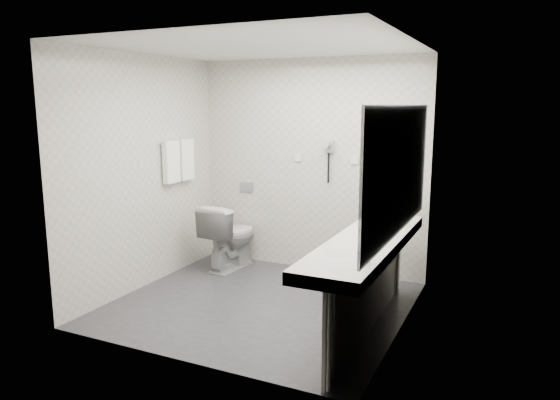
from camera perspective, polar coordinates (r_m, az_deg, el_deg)
The scene contains 30 objects.
floor at distance 5.32m, azimuth -2.19°, elevation -11.33°, with size 2.80×2.80×0.00m, color #2C2C31.
ceiling at distance 4.97m, azimuth -2.40°, elevation 16.52°, with size 2.80×2.80×0.00m, color silver.
wall_back at distance 6.16m, azimuth 3.30°, elevation 3.71°, with size 2.80×2.80×0.00m, color beige.
wall_front at distance 3.90m, azimuth -11.13°, elevation -0.46°, with size 2.80×2.80×0.00m, color beige.
wall_left at distance 5.77m, azimuth -14.74°, elevation 2.91°, with size 2.60×2.60×0.00m, color beige.
wall_right at distance 4.53m, azimuth 13.63°, elevation 0.94°, with size 2.60×2.60×0.00m, color beige.
vanity_counter at distance 4.50m, azimuth 9.42°, elevation -4.84°, with size 0.55×2.20×0.10m, color silver.
vanity_panel at distance 4.62m, azimuth 9.56°, elevation -9.97°, with size 0.03×2.15×0.75m, color gray.
vanity_post_near at distance 3.69m, azimuth 5.47°, elevation -15.28°, with size 0.06×0.06×0.75m, color silver.
vanity_post_far at distance 5.57m, azimuth 12.79°, elevation -6.49°, with size 0.06×0.06×0.75m, color silver.
mirror at distance 4.31m, azimuth 13.01°, elevation 3.18°, with size 0.02×2.20×1.05m, color #B2BCC6.
basin_near at distance 3.89m, azimuth 6.79°, elevation -6.69°, with size 0.40×0.31×0.05m, color silver.
basin_far at distance 5.10m, azimuth 11.44°, elevation -2.67°, with size 0.40×0.31×0.05m, color silver.
faucet_near at distance 3.81m, azimuth 9.61°, elevation -5.72°, with size 0.04×0.04×0.15m, color silver.
faucet_far at distance 5.04m, azimuth 13.63°, elevation -1.87°, with size 0.04×0.04×0.15m, color silver.
soap_bottle_a at distance 4.44m, azimuth 10.38°, elevation -3.73°, with size 0.04×0.04×0.10m, color beige.
soap_bottle_b at distance 4.49m, azimuth 11.06°, elevation -3.62°, with size 0.08×0.08×0.10m, color beige.
glass_left at distance 4.63m, azimuth 12.26°, elevation -3.20°, with size 0.05×0.05×0.10m, color silver.
toilet at distance 6.33m, azimuth -5.50°, elevation -3.96°, with size 0.45×0.79×0.80m, color silver.
flush_plate at distance 6.55m, azimuth -3.69°, elevation 1.46°, with size 0.18×0.02×0.12m, color #B2B5BA.
pedal_bin at distance 5.86m, azimuth 4.25°, elevation -8.02°, with size 0.17×0.17×0.24m, color #B2B5BA.
bin_lid at distance 5.82m, azimuth 4.27°, elevation -6.83°, with size 0.17×0.17×0.01m, color #B2B5BA.
towel_rail at distance 6.14m, azimuth -11.22°, elevation 6.31°, with size 0.02×0.02×0.62m, color silver.
towel_near at distance 6.04m, azimuth -11.85°, elevation 4.12°, with size 0.07×0.24×0.48m, color white.
towel_far at distance 6.26m, azimuth -10.31°, elevation 4.40°, with size 0.07×0.24×0.48m, color white.
dryer_cradle at distance 6.02m, azimuth 5.43°, elevation 5.91°, with size 0.10×0.04×0.14m, color #9B9BA0.
dryer_barrel at distance 5.96m, azimuth 5.21°, elevation 6.15°, with size 0.08×0.08×0.14m, color #9B9BA0.
dryer_cord at distance 6.03m, azimuth 5.35°, elevation 3.53°, with size 0.02×0.02×0.35m, color black.
switch_plate_a at distance 6.20m, azimuth 1.98°, elevation 4.69°, with size 0.09×0.02×0.09m, color silver.
switch_plate_b at distance 5.96m, azimuth 8.19°, elevation 4.35°, with size 0.09×0.02×0.09m, color silver.
Camera 1 is at (2.28, -4.38, 1.98)m, focal length 33.30 mm.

